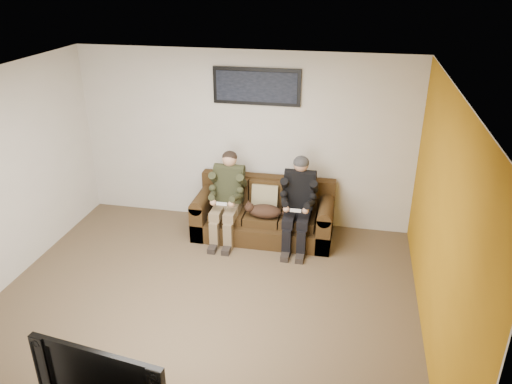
% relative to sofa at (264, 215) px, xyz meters
% --- Properties ---
extents(floor, '(5.00, 5.00, 0.00)m').
position_rel_sofa_xyz_m(floor, '(-0.39, -1.82, -0.31)').
color(floor, brown).
rests_on(floor, ground).
extents(ceiling, '(5.00, 5.00, 0.00)m').
position_rel_sofa_xyz_m(ceiling, '(-0.39, -1.82, 2.29)').
color(ceiling, silver).
rests_on(ceiling, ground).
extents(wall_back, '(5.00, 0.00, 5.00)m').
position_rel_sofa_xyz_m(wall_back, '(-0.39, 0.43, 0.99)').
color(wall_back, beige).
rests_on(wall_back, ground).
extents(wall_front, '(5.00, 0.00, 5.00)m').
position_rel_sofa_xyz_m(wall_front, '(-0.39, -4.07, 0.99)').
color(wall_front, beige).
rests_on(wall_front, ground).
extents(wall_right, '(0.00, 4.50, 4.50)m').
position_rel_sofa_xyz_m(wall_right, '(2.11, -1.82, 0.99)').
color(wall_right, beige).
rests_on(wall_right, ground).
extents(accent_wall_right, '(0.00, 4.50, 4.50)m').
position_rel_sofa_xyz_m(accent_wall_right, '(2.10, -1.82, 0.99)').
color(accent_wall_right, '#AF7711').
rests_on(accent_wall_right, ground).
extents(sofa, '(1.99, 0.86, 0.81)m').
position_rel_sofa_xyz_m(sofa, '(0.00, 0.00, 0.00)').
color(sofa, '#382510').
rests_on(sofa, ground).
extents(throw_pillow, '(0.38, 0.18, 0.38)m').
position_rel_sofa_xyz_m(throw_pillow, '(0.00, 0.04, 0.27)').
color(throw_pillow, tan).
rests_on(throw_pillow, sofa).
extents(throw_blanket, '(0.41, 0.20, 0.07)m').
position_rel_sofa_xyz_m(throw_blanket, '(-0.60, 0.25, 0.51)').
color(throw_blanket, tan).
rests_on(throw_blanket, sofa).
extents(person_left, '(0.51, 0.87, 1.25)m').
position_rel_sofa_xyz_m(person_left, '(-0.51, -0.17, 0.39)').
color(person_left, '#79674B').
rests_on(person_left, sofa).
extents(person_right, '(0.51, 0.86, 1.26)m').
position_rel_sofa_xyz_m(person_right, '(0.51, -0.17, 0.39)').
color(person_right, black).
rests_on(person_right, sofa).
extents(cat, '(0.66, 0.26, 0.24)m').
position_rel_sofa_xyz_m(cat, '(0.04, -0.26, 0.19)').
color(cat, '#402619').
rests_on(cat, sofa).
extents(framed_poster, '(1.25, 0.05, 0.52)m').
position_rel_sofa_xyz_m(framed_poster, '(-0.20, 0.39, 1.79)').
color(framed_poster, black).
rests_on(framed_poster, wall_back).
extents(television, '(1.15, 0.30, 0.66)m').
position_rel_sofa_xyz_m(television, '(-0.53, -3.77, 0.45)').
color(television, black).
rests_on(television, tv_stand).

